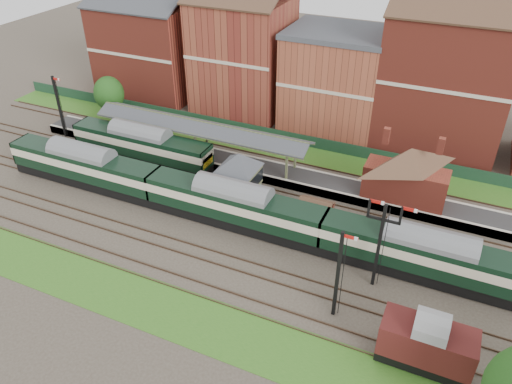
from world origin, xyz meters
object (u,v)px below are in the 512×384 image
at_px(dmu_train, 233,205).
at_px(goods_van_a, 427,344).
at_px(platform_railcar, 142,145).
at_px(signal_box, 239,179).
at_px(semaphore_bracket, 380,240).

relative_size(dmu_train, goods_van_a, 8.52).
bearing_deg(dmu_train, platform_railcar, 156.49).
relative_size(dmu_train, platform_railcar, 3.08).
bearing_deg(platform_railcar, signal_box, -13.10).
bearing_deg(goods_van_a, platform_railcar, 155.44).
xyz_separation_m(dmu_train, goods_van_a, (18.98, -9.00, -0.24)).
bearing_deg(signal_box, platform_railcar, 166.90).
height_order(signal_box, platform_railcar, signal_box).
relative_size(signal_box, platform_railcar, 0.35).
height_order(dmu_train, goods_van_a, dmu_train).
distance_m(semaphore_bracket, dmu_train, 14.46).
bearing_deg(goods_van_a, semaphore_bracket, 127.05).
height_order(signal_box, semaphore_bracket, semaphore_bracket).
relative_size(signal_box, goods_van_a, 0.96).
xyz_separation_m(signal_box, dmu_train, (0.97, -3.25, -0.81)).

